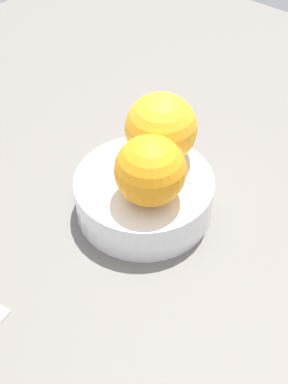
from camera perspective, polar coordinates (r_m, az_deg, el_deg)
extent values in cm
cube|color=#66605B|center=(59.59, 0.00, -2.61)|extent=(110.00, 110.00, 2.00)
cylinder|color=white|center=(58.56, 0.00, -1.68)|extent=(9.51, 9.51, 0.80)
cylinder|color=white|center=(57.16, 0.00, -0.33)|extent=(15.34, 15.34, 4.72)
sphere|color=#F9A823|center=(55.88, 1.90, 7.07)|extent=(7.94, 7.94, 7.94)
sphere|color=orange|center=(51.11, 0.69, 2.38)|extent=(7.37, 7.37, 7.37)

